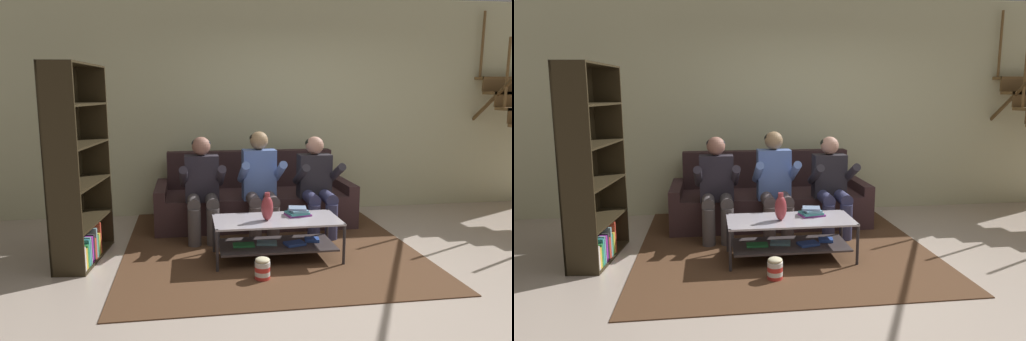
# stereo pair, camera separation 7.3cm
# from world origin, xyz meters

# --- Properties ---
(ground) EXTENTS (16.80, 16.80, 0.00)m
(ground) POSITION_xyz_m (0.00, 0.00, 0.00)
(ground) COLOR #BEAC9C
(back_partition) EXTENTS (8.40, 0.12, 2.90)m
(back_partition) POSITION_xyz_m (0.00, 2.46, 1.45)
(back_partition) COLOR beige
(back_partition) RESTS_ON ground
(couch) EXTENTS (2.41, 0.91, 0.88)m
(couch) POSITION_xyz_m (-0.50, 1.84, 0.28)
(couch) COLOR #3E282A
(couch) RESTS_ON ground
(person_seated_left) EXTENTS (0.50, 0.58, 1.15)m
(person_seated_left) POSITION_xyz_m (-1.16, 1.29, 0.62)
(person_seated_left) COLOR #4F4848
(person_seated_left) RESTS_ON ground
(person_seated_middle) EXTENTS (0.50, 0.58, 1.20)m
(person_seated_middle) POSITION_xyz_m (-0.50, 1.30, 0.65)
(person_seated_middle) COLOR #544747
(person_seated_middle) RESTS_ON ground
(person_seated_right) EXTENTS (0.50, 0.58, 1.13)m
(person_seated_right) POSITION_xyz_m (0.16, 1.29, 0.62)
(person_seated_right) COLOR #38395E
(person_seated_right) RESTS_ON ground
(coffee_table) EXTENTS (1.24, 0.56, 0.41)m
(coffee_table) POSITION_xyz_m (-0.46, 0.53, 0.27)
(coffee_table) COLOR #BBB3BE
(coffee_table) RESTS_ON ground
(area_rug) EXTENTS (3.00, 3.25, 0.01)m
(area_rug) POSITION_xyz_m (-0.48, 1.05, 0.01)
(area_rug) COLOR #543622
(area_rug) RESTS_ON ground
(vase) EXTENTS (0.12, 0.12, 0.27)m
(vase) POSITION_xyz_m (-0.56, 0.49, 0.54)
(vase) COLOR #963137
(vase) RESTS_ON coffee_table
(book_stack) EXTENTS (0.26, 0.22, 0.08)m
(book_stack) POSITION_xyz_m (-0.22, 0.63, 0.45)
(book_stack) COLOR #8C3091
(book_stack) RESTS_ON coffee_table
(bookshelf) EXTENTS (0.41, 0.99, 1.91)m
(bookshelf) POSITION_xyz_m (-2.39, 0.79, 0.77)
(bookshelf) COLOR #2C2415
(bookshelf) RESTS_ON ground
(popcorn_tub) EXTENTS (0.14, 0.14, 0.21)m
(popcorn_tub) POSITION_xyz_m (-0.68, 0.03, 0.10)
(popcorn_tub) COLOR red
(popcorn_tub) RESTS_ON ground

